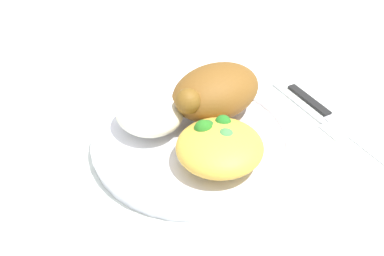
{
  "coord_description": "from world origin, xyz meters",
  "views": [
    {
      "loc": [
        0.25,
        0.36,
        0.38
      ],
      "look_at": [
        0.0,
        0.0,
        0.03
      ],
      "focal_mm": 43.73,
      "sensor_mm": 36.0,
      "label": 1
    }
  ],
  "objects_px": {
    "mac_cheese_with_broccoli": "(217,146)",
    "fork": "(311,112)",
    "napkin": "(13,155)",
    "plate": "(192,140)",
    "knife": "(328,114)",
    "rice_pile": "(149,112)",
    "roasted_chicken": "(215,92)"
  },
  "relations": [
    {
      "from": "napkin",
      "to": "fork",
      "type": "bearing_deg",
      "value": 158.56
    },
    {
      "from": "fork",
      "to": "napkin",
      "type": "bearing_deg",
      "value": -21.44
    },
    {
      "from": "roasted_chicken",
      "to": "rice_pile",
      "type": "distance_m",
      "value": 0.09
    },
    {
      "from": "mac_cheese_with_broccoli",
      "to": "napkin",
      "type": "relative_size",
      "value": 0.92
    },
    {
      "from": "roasted_chicken",
      "to": "knife",
      "type": "distance_m",
      "value": 0.16
    },
    {
      "from": "rice_pile",
      "to": "mac_cheese_with_broccoli",
      "type": "distance_m",
      "value": 0.1
    },
    {
      "from": "rice_pile",
      "to": "mac_cheese_with_broccoli",
      "type": "height_order",
      "value": "mac_cheese_with_broccoli"
    },
    {
      "from": "mac_cheese_with_broccoli",
      "to": "napkin",
      "type": "height_order",
      "value": "mac_cheese_with_broccoli"
    },
    {
      "from": "plate",
      "to": "knife",
      "type": "bearing_deg",
      "value": 164.99
    },
    {
      "from": "napkin",
      "to": "plate",
      "type": "bearing_deg",
      "value": 150.22
    },
    {
      "from": "roasted_chicken",
      "to": "fork",
      "type": "xyz_separation_m",
      "value": [
        -0.12,
        0.05,
        -0.05
      ]
    },
    {
      "from": "roasted_chicken",
      "to": "napkin",
      "type": "xyz_separation_m",
      "value": [
        0.24,
        -0.09,
        -0.05
      ]
    },
    {
      "from": "rice_pile",
      "to": "napkin",
      "type": "distance_m",
      "value": 0.17
    },
    {
      "from": "roasted_chicken",
      "to": "knife",
      "type": "relative_size",
      "value": 0.66
    },
    {
      "from": "plate",
      "to": "knife",
      "type": "relative_size",
      "value": 1.29
    },
    {
      "from": "plate",
      "to": "roasted_chicken",
      "type": "xyz_separation_m",
      "value": [
        -0.05,
        -0.02,
        0.04
      ]
    },
    {
      "from": "knife",
      "to": "fork",
      "type": "bearing_deg",
      "value": -46.93
    },
    {
      "from": "rice_pile",
      "to": "knife",
      "type": "xyz_separation_m",
      "value": [
        -0.22,
        0.09,
        -0.04
      ]
    },
    {
      "from": "mac_cheese_with_broccoli",
      "to": "fork",
      "type": "relative_size",
      "value": 0.7
    },
    {
      "from": "knife",
      "to": "napkin",
      "type": "distance_m",
      "value": 0.41
    },
    {
      "from": "rice_pile",
      "to": "mac_cheese_with_broccoli",
      "type": "bearing_deg",
      "value": 107.71
    },
    {
      "from": "napkin",
      "to": "mac_cheese_with_broccoli",
      "type": "bearing_deg",
      "value": 139.15
    },
    {
      "from": "mac_cheese_with_broccoli",
      "to": "plate",
      "type": "bearing_deg",
      "value": -92.18
    },
    {
      "from": "fork",
      "to": "napkin",
      "type": "height_order",
      "value": "fork"
    },
    {
      "from": "fork",
      "to": "knife",
      "type": "xyz_separation_m",
      "value": [
        -0.02,
        0.02,
        0.0
      ]
    },
    {
      "from": "fork",
      "to": "mac_cheese_with_broccoli",
      "type": "bearing_deg",
      "value": 6.51
    },
    {
      "from": "rice_pile",
      "to": "napkin",
      "type": "xyz_separation_m",
      "value": [
        0.16,
        -0.06,
        -0.04
      ]
    },
    {
      "from": "plate",
      "to": "napkin",
      "type": "distance_m",
      "value": 0.22
    },
    {
      "from": "plate",
      "to": "rice_pile",
      "type": "distance_m",
      "value": 0.06
    },
    {
      "from": "roasted_chicken",
      "to": "napkin",
      "type": "bearing_deg",
      "value": -20.22
    },
    {
      "from": "plate",
      "to": "mac_cheese_with_broccoli",
      "type": "distance_m",
      "value": 0.06
    },
    {
      "from": "roasted_chicken",
      "to": "mac_cheese_with_broccoli",
      "type": "distance_m",
      "value": 0.09
    }
  ]
}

